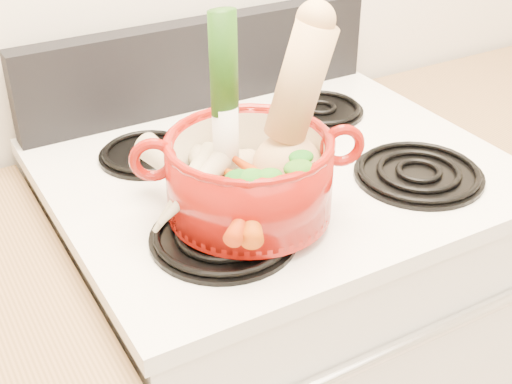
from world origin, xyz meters
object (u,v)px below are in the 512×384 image
dutch_oven (249,177)px  squash (302,110)px  leek (225,99)px  stove_body (273,364)px

dutch_oven → squash: (0.08, -0.01, 0.10)m
dutch_oven → leek: (-0.01, 0.06, 0.11)m
stove_body → dutch_oven: size_ratio=3.66×
dutch_oven → squash: squash is taller
dutch_oven → leek: size_ratio=0.87×
dutch_oven → squash: bearing=10.6°
squash → leek: leek is taller
stove_body → squash: (-0.05, -0.15, 0.67)m
dutch_oven → leek: 0.12m
squash → leek: (-0.09, 0.07, 0.01)m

